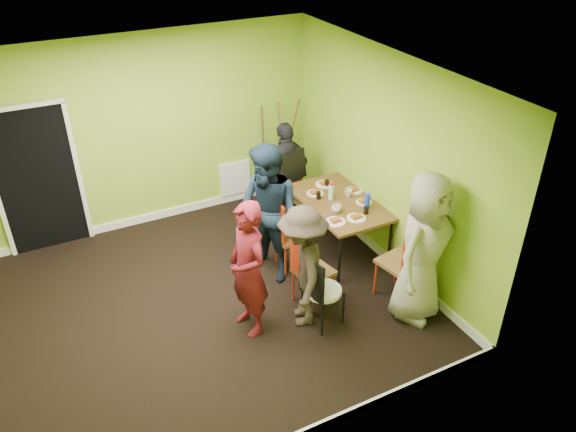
{
  "coord_description": "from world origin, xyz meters",
  "views": [
    {
      "loc": [
        -1.54,
        -5.2,
        4.5
      ],
      "look_at": [
        1.11,
        0.0,
        0.95
      ],
      "focal_mm": 35.0,
      "sensor_mm": 36.0,
      "label": 1
    }
  ],
  "objects_px": {
    "blue_bottle": "(367,201)",
    "orange_bottle": "(330,190)",
    "chair_bentwood": "(319,288)",
    "person_left_far": "(268,215)",
    "easel": "(278,151)",
    "chair_back_end": "(293,174)",
    "chair_left_far": "(288,230)",
    "person_left_near": "(303,267)",
    "person_back_end": "(286,170)",
    "thermos": "(331,192)",
    "dining_table": "(339,205)",
    "chair_left_near": "(309,267)",
    "person_front_end": "(423,248)",
    "chair_front_end": "(406,259)",
    "person_standing": "(248,270)"
  },
  "relations": [
    {
      "from": "chair_bentwood",
      "to": "person_standing",
      "type": "height_order",
      "value": "person_standing"
    },
    {
      "from": "thermos",
      "to": "blue_bottle",
      "type": "height_order",
      "value": "thermos"
    },
    {
      "from": "chair_left_far",
      "to": "blue_bottle",
      "type": "height_order",
      "value": "chair_left_far"
    },
    {
      "from": "orange_bottle",
      "to": "person_left_far",
      "type": "bearing_deg",
      "value": -161.06
    },
    {
      "from": "easel",
      "to": "person_standing",
      "type": "xyz_separation_m",
      "value": [
        -1.66,
        -2.64,
        0.01
      ]
    },
    {
      "from": "easel",
      "to": "person_left_near",
      "type": "xyz_separation_m",
      "value": [
        -1.06,
        -2.79,
        -0.06
      ]
    },
    {
      "from": "person_left_near",
      "to": "person_back_end",
      "type": "relative_size",
      "value": 1.01
    },
    {
      "from": "dining_table",
      "to": "thermos",
      "type": "xyz_separation_m",
      "value": [
        -0.07,
        0.1,
        0.17
      ]
    },
    {
      "from": "chair_left_near",
      "to": "chair_front_end",
      "type": "xyz_separation_m",
      "value": [
        1.08,
        -0.44,
        0.05
      ]
    },
    {
      "from": "dining_table",
      "to": "person_front_end",
      "type": "xyz_separation_m",
      "value": [
        0.12,
        -1.6,
        0.23
      ]
    },
    {
      "from": "chair_left_near",
      "to": "person_back_end",
      "type": "bearing_deg",
      "value": 149.08
    },
    {
      "from": "person_left_far",
      "to": "chair_back_end",
      "type": "bearing_deg",
      "value": 121.32
    },
    {
      "from": "dining_table",
      "to": "easel",
      "type": "height_order",
      "value": "easel"
    },
    {
      "from": "blue_bottle",
      "to": "person_back_end",
      "type": "height_order",
      "value": "person_back_end"
    },
    {
      "from": "chair_left_near",
      "to": "person_front_end",
      "type": "bearing_deg",
      "value": 46.06
    },
    {
      "from": "person_standing",
      "to": "orange_bottle",
      "type": "bearing_deg",
      "value": 116.95
    },
    {
      "from": "chair_bentwood",
      "to": "person_back_end",
      "type": "bearing_deg",
      "value": 147.97
    },
    {
      "from": "chair_front_end",
      "to": "person_back_end",
      "type": "xyz_separation_m",
      "value": [
        -0.34,
        2.48,
        0.14
      ]
    },
    {
      "from": "chair_front_end",
      "to": "orange_bottle",
      "type": "bearing_deg",
      "value": 83.98
    },
    {
      "from": "orange_bottle",
      "to": "person_left_near",
      "type": "relative_size",
      "value": 0.06
    },
    {
      "from": "thermos",
      "to": "person_left_far",
      "type": "relative_size",
      "value": 0.12
    },
    {
      "from": "easel",
      "to": "orange_bottle",
      "type": "distance_m",
      "value": 1.44
    },
    {
      "from": "chair_front_end",
      "to": "easel",
      "type": "xyz_separation_m",
      "value": [
        -0.21,
        3.03,
        0.2
      ]
    },
    {
      "from": "dining_table",
      "to": "chair_left_far",
      "type": "xyz_separation_m",
      "value": [
        -0.83,
        -0.11,
        -0.11
      ]
    },
    {
      "from": "person_front_end",
      "to": "person_back_end",
      "type": "bearing_deg",
      "value": 73.44
    },
    {
      "from": "person_standing",
      "to": "person_back_end",
      "type": "distance_m",
      "value": 2.59
    },
    {
      "from": "chair_left_near",
      "to": "blue_bottle",
      "type": "xyz_separation_m",
      "value": [
        1.18,
        0.57,
        0.3
      ]
    },
    {
      "from": "chair_left_far",
      "to": "chair_left_near",
      "type": "xyz_separation_m",
      "value": [
        -0.12,
        -0.79,
        -0.03
      ]
    },
    {
      "from": "chair_back_end",
      "to": "person_back_end",
      "type": "relative_size",
      "value": 0.74
    },
    {
      "from": "easel",
      "to": "orange_bottle",
      "type": "xyz_separation_m",
      "value": [
        0.09,
        -1.44,
        -0.02
      ]
    },
    {
      "from": "chair_front_end",
      "to": "person_back_end",
      "type": "bearing_deg",
      "value": 87.42
    },
    {
      "from": "blue_bottle",
      "to": "person_front_end",
      "type": "bearing_deg",
      "value": -94.74
    },
    {
      "from": "chair_left_far",
      "to": "person_front_end",
      "type": "relative_size",
      "value": 0.56
    },
    {
      "from": "chair_bentwood",
      "to": "person_left_far",
      "type": "xyz_separation_m",
      "value": [
        -0.09,
        1.13,
        0.38
      ]
    },
    {
      "from": "easel",
      "to": "chair_left_far",
      "type": "bearing_deg",
      "value": -112.62
    },
    {
      "from": "dining_table",
      "to": "orange_bottle",
      "type": "relative_size",
      "value": 17.46
    },
    {
      "from": "person_back_end",
      "to": "chair_bentwood",
      "type": "bearing_deg",
      "value": 51.72
    },
    {
      "from": "dining_table",
      "to": "orange_bottle",
      "type": "xyz_separation_m",
      "value": [
        0.0,
        0.25,
        0.1
      ]
    },
    {
      "from": "person_standing",
      "to": "person_left_near",
      "type": "relative_size",
      "value": 1.09
    },
    {
      "from": "chair_front_end",
      "to": "person_left_near",
      "type": "height_order",
      "value": "person_left_near"
    },
    {
      "from": "person_left_far",
      "to": "person_front_end",
      "type": "relative_size",
      "value": 0.99
    },
    {
      "from": "chair_left_near",
      "to": "person_front_end",
      "type": "height_order",
      "value": "person_front_end"
    },
    {
      "from": "blue_bottle",
      "to": "orange_bottle",
      "type": "distance_m",
      "value": 0.62
    },
    {
      "from": "person_left_near",
      "to": "person_back_end",
      "type": "bearing_deg",
      "value": -179.26
    },
    {
      "from": "chair_left_near",
      "to": "person_left_far",
      "type": "bearing_deg",
      "value": -179.64
    },
    {
      "from": "chair_left_near",
      "to": "easel",
      "type": "height_order",
      "value": "easel"
    },
    {
      "from": "chair_left_near",
      "to": "thermos",
      "type": "xyz_separation_m",
      "value": [
        0.89,
        1.0,
        0.3
      ]
    },
    {
      "from": "easel",
      "to": "person_left_far",
      "type": "distance_m",
      "value": 2.09
    },
    {
      "from": "person_standing",
      "to": "person_left_far",
      "type": "bearing_deg",
      "value": 134.72
    },
    {
      "from": "easel",
      "to": "blue_bottle",
      "type": "bearing_deg",
      "value": -81.37
    }
  ]
}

